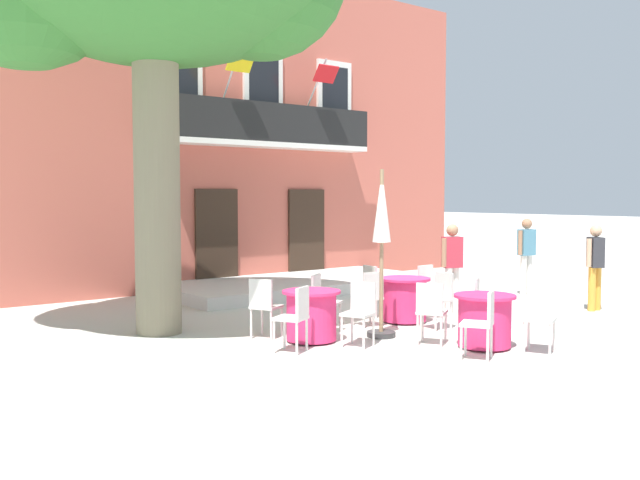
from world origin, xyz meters
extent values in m
plane|color=beige|center=(0.00, 0.00, 0.00)|extent=(120.00, 120.00, 0.00)
cube|color=#BC5B4C|center=(0.55, 7.00, 3.75)|extent=(13.00, 4.00, 7.50)
cube|color=#332319|center=(-0.75, 4.97, 1.15)|extent=(1.10, 0.08, 2.30)
cube|color=#332319|center=(1.85, 4.97, 1.15)|extent=(1.10, 0.08, 2.30)
cube|color=silver|center=(-1.65, 4.96, 4.65)|extent=(1.10, 0.08, 1.90)
cube|color=black|center=(-1.65, 4.93, 4.65)|extent=(0.84, 0.04, 1.60)
cube|color=silver|center=(0.55, 4.96, 4.65)|extent=(1.10, 0.08, 1.90)
cube|color=black|center=(0.55, 4.93, 4.65)|extent=(0.84, 0.04, 1.60)
cube|color=silver|center=(2.75, 4.96, 4.65)|extent=(1.10, 0.08, 1.90)
cube|color=black|center=(2.75, 4.93, 4.65)|extent=(0.84, 0.04, 1.60)
cube|color=silver|center=(0.55, 4.67, 3.34)|extent=(5.60, 0.65, 0.12)
cube|color=black|center=(0.55, 4.38, 3.85)|extent=(5.60, 0.06, 0.90)
cylinder|color=#B2B2B7|center=(-0.65, 4.50, 4.75)|extent=(0.04, 0.95, 1.33)
cube|color=yellow|center=(-0.65, 4.05, 5.05)|extent=(0.60, 0.29, 0.38)
cylinder|color=#B2B2B7|center=(1.75, 4.50, 4.75)|extent=(0.04, 0.95, 1.33)
cube|color=red|center=(1.75, 4.05, 5.05)|extent=(0.60, 0.29, 0.38)
cylinder|color=slate|center=(-1.75, 4.70, 3.51)|extent=(0.30, 0.30, 0.23)
ellipsoid|color=#38843D|center=(-1.75, 4.70, 3.83)|extent=(0.39, 0.39, 0.41)
cylinder|color=slate|center=(-0.60, 4.70, 3.54)|extent=(0.27, 0.27, 0.29)
ellipsoid|color=#2D7533|center=(-0.60, 4.70, 3.86)|extent=(0.35, 0.35, 0.35)
cylinder|color=slate|center=(0.55, 4.70, 3.56)|extent=(0.34, 0.34, 0.32)
ellipsoid|color=#2D7533|center=(0.55, 4.70, 3.85)|extent=(0.44, 0.44, 0.27)
cylinder|color=#995638|center=(1.70, 4.70, 3.57)|extent=(0.35, 0.35, 0.33)
ellipsoid|color=#4C8E38|center=(1.70, 4.70, 3.91)|extent=(0.46, 0.46, 0.37)
cylinder|color=#47423D|center=(2.85, 4.70, 3.54)|extent=(0.35, 0.35, 0.27)
ellipsoid|color=#4C8E38|center=(2.85, 4.70, 3.82)|extent=(0.45, 0.45, 0.30)
cube|color=silver|center=(0.55, 3.61, 0.12)|extent=(6.21, 2.78, 0.25)
cylinder|color=#7F755B|center=(-4.16, 0.88, 2.15)|extent=(0.70, 0.70, 4.30)
cylinder|color=#E52D66|center=(-1.03, -2.97, 0.37)|extent=(0.74, 0.74, 0.68)
cylinder|color=#E52D66|center=(-1.03, -2.97, 0.74)|extent=(0.86, 0.86, 0.04)
cylinder|color=#2D2823|center=(-1.03, -2.97, 0.01)|extent=(0.44, 0.44, 0.03)
cylinder|color=silver|center=(-1.91, -3.30, 0.23)|extent=(0.04, 0.04, 0.45)
cylinder|color=silver|center=(-1.62, -3.12, 0.23)|extent=(0.04, 0.04, 0.45)
cylinder|color=silver|center=(-1.74, -3.59, 0.23)|extent=(0.04, 0.04, 0.45)
cylinder|color=silver|center=(-1.45, -3.42, 0.23)|extent=(0.04, 0.04, 0.45)
cube|color=silver|center=(-1.68, -3.36, 0.47)|extent=(0.55, 0.55, 0.04)
cube|color=silver|center=(-1.59, -3.51, 0.70)|extent=(0.35, 0.23, 0.42)
cylinder|color=silver|center=(-0.80, -3.88, 0.23)|extent=(0.04, 0.04, 0.45)
cylinder|color=silver|center=(-0.95, -3.57, 0.23)|extent=(0.04, 0.04, 0.45)
cylinder|color=silver|center=(-0.49, -3.74, 0.23)|extent=(0.04, 0.04, 0.45)
cylinder|color=silver|center=(-0.64, -3.43, 0.23)|extent=(0.04, 0.04, 0.45)
cube|color=silver|center=(-0.72, -3.66, 0.47)|extent=(0.53, 0.53, 0.04)
cube|color=silver|center=(-0.56, -3.58, 0.70)|extent=(0.20, 0.36, 0.42)
cylinder|color=silver|center=(-0.17, -2.61, 0.23)|extent=(0.04, 0.04, 0.45)
cylinder|color=silver|center=(-0.46, -2.79, 0.23)|extent=(0.04, 0.04, 0.45)
cylinder|color=silver|center=(-0.36, -2.32, 0.23)|extent=(0.04, 0.04, 0.45)
cylinder|color=silver|center=(-0.65, -2.51, 0.23)|extent=(0.04, 0.04, 0.45)
cube|color=silver|center=(-0.41, -2.56, 0.47)|extent=(0.55, 0.55, 0.04)
cube|color=silver|center=(-0.51, -2.41, 0.70)|extent=(0.34, 0.24, 0.42)
cylinder|color=silver|center=(-1.37, -2.10, 0.23)|extent=(0.04, 0.04, 0.45)
cylinder|color=silver|center=(-1.19, -2.39, 0.23)|extent=(0.04, 0.04, 0.45)
cylinder|color=silver|center=(-1.66, -2.28, 0.23)|extent=(0.04, 0.04, 0.45)
cylinder|color=silver|center=(-1.48, -2.57, 0.23)|extent=(0.04, 0.04, 0.45)
cube|color=silver|center=(-1.43, -2.34, 0.47)|extent=(0.55, 0.55, 0.04)
cube|color=silver|center=(-1.58, -2.43, 0.70)|extent=(0.23, 0.34, 0.42)
cylinder|color=#E52D66|center=(-2.68, -1.11, 0.37)|extent=(0.74, 0.74, 0.68)
cylinder|color=#E52D66|center=(-2.68, -1.11, 0.74)|extent=(0.86, 0.86, 0.04)
cylinder|color=#2D2823|center=(-2.68, -1.11, 0.01)|extent=(0.44, 0.44, 0.03)
cylinder|color=silver|center=(-3.57, -1.42, 0.23)|extent=(0.04, 0.04, 0.45)
cylinder|color=silver|center=(-3.27, -1.25, 0.23)|extent=(0.04, 0.04, 0.45)
cylinder|color=silver|center=(-3.40, -1.71, 0.23)|extent=(0.04, 0.04, 0.45)
cylinder|color=silver|center=(-3.10, -1.55, 0.23)|extent=(0.04, 0.04, 0.45)
cube|color=silver|center=(-3.34, -1.48, 0.47)|extent=(0.55, 0.55, 0.04)
cube|color=silver|center=(-3.25, -1.64, 0.70)|extent=(0.35, 0.22, 0.42)
cylinder|color=silver|center=(-2.47, -2.02, 0.23)|extent=(0.04, 0.04, 0.45)
cylinder|color=silver|center=(-2.61, -1.71, 0.23)|extent=(0.04, 0.04, 0.45)
cylinder|color=silver|center=(-2.16, -1.88, 0.23)|extent=(0.04, 0.04, 0.45)
cylinder|color=silver|center=(-2.30, -1.57, 0.23)|extent=(0.04, 0.04, 0.45)
cube|color=silver|center=(-2.38, -1.80, 0.47)|extent=(0.53, 0.53, 0.04)
cube|color=silver|center=(-2.22, -1.73, 0.70)|extent=(0.19, 0.36, 0.42)
cylinder|color=silver|center=(-1.82, -0.75, 0.23)|extent=(0.04, 0.04, 0.45)
cylinder|color=silver|center=(-2.11, -0.93, 0.23)|extent=(0.04, 0.04, 0.45)
cylinder|color=silver|center=(-2.01, -0.46, 0.23)|extent=(0.04, 0.04, 0.45)
cylinder|color=silver|center=(-2.29, -0.65, 0.23)|extent=(0.04, 0.04, 0.45)
cube|color=silver|center=(-2.06, -0.70, 0.47)|extent=(0.55, 0.55, 0.04)
cube|color=silver|center=(-2.16, -0.55, 0.70)|extent=(0.34, 0.24, 0.42)
cylinder|color=silver|center=(-2.96, -0.22, 0.23)|extent=(0.04, 0.04, 0.45)
cylinder|color=silver|center=(-2.80, -0.52, 0.23)|extent=(0.04, 0.04, 0.45)
cylinder|color=silver|center=(-3.26, -0.38, 0.23)|extent=(0.04, 0.04, 0.45)
cylinder|color=silver|center=(-3.11, -0.68, 0.23)|extent=(0.04, 0.04, 0.45)
cube|color=silver|center=(-3.03, -0.45, 0.47)|extent=(0.54, 0.54, 0.04)
cube|color=silver|center=(-3.19, -0.53, 0.70)|extent=(0.21, 0.35, 0.42)
cylinder|color=#E52D66|center=(-0.46, -0.83, 0.37)|extent=(0.74, 0.74, 0.68)
cylinder|color=#E52D66|center=(-0.46, -0.83, 0.74)|extent=(0.86, 0.86, 0.04)
cylinder|color=#2D2823|center=(-0.46, -0.83, 0.01)|extent=(0.44, 0.44, 0.03)
cylinder|color=silver|center=(-0.69, -1.74, 0.23)|extent=(0.04, 0.04, 0.45)
cylinder|color=silver|center=(-0.67, -1.40, 0.23)|extent=(0.04, 0.04, 0.45)
cylinder|color=silver|center=(-0.35, -1.76, 0.23)|extent=(0.04, 0.04, 0.45)
cylinder|color=silver|center=(-0.33, -1.42, 0.23)|extent=(0.04, 0.04, 0.45)
cube|color=silver|center=(-0.51, -1.58, 0.47)|extent=(0.42, 0.42, 0.04)
cube|color=silver|center=(-0.33, -1.59, 0.70)|extent=(0.06, 0.38, 0.42)
cylinder|color=silver|center=(0.46, -0.95, 0.23)|extent=(0.04, 0.04, 0.45)
cylinder|color=silver|center=(0.12, -0.97, 0.23)|extent=(0.04, 0.04, 0.45)
cylinder|color=silver|center=(0.44, -0.61, 0.23)|extent=(0.04, 0.04, 0.45)
cylinder|color=silver|center=(0.11, -0.63, 0.23)|extent=(0.04, 0.04, 0.45)
cube|color=silver|center=(0.28, -0.79, 0.47)|extent=(0.42, 0.42, 0.04)
cube|color=silver|center=(0.27, -0.61, 0.70)|extent=(0.38, 0.06, 0.42)
cylinder|color=silver|center=(-0.20, 0.07, 0.23)|extent=(0.04, 0.04, 0.45)
cylinder|color=silver|center=(-0.23, -0.27, 0.23)|extent=(0.04, 0.04, 0.45)
cylinder|color=silver|center=(-0.53, 0.11, 0.23)|extent=(0.04, 0.04, 0.45)
cylinder|color=silver|center=(-0.57, -0.23, 0.23)|extent=(0.04, 0.04, 0.45)
cube|color=silver|center=(-0.38, -0.08, 0.47)|extent=(0.44, 0.44, 0.04)
cube|color=silver|center=(-0.56, -0.06, 0.70)|extent=(0.08, 0.38, 0.42)
cylinder|color=silver|center=(-1.34, -0.50, 0.23)|extent=(0.04, 0.04, 0.45)
cylinder|color=silver|center=(-1.01, -0.56, 0.23)|extent=(0.04, 0.04, 0.45)
cylinder|color=silver|center=(-1.40, -0.83, 0.23)|extent=(0.04, 0.04, 0.45)
cylinder|color=silver|center=(-1.07, -0.89, 0.23)|extent=(0.04, 0.04, 0.45)
cube|color=silver|center=(-1.20, -0.70, 0.47)|extent=(0.46, 0.46, 0.04)
cube|color=silver|center=(-1.23, -0.87, 0.70)|extent=(0.38, 0.11, 0.42)
cylinder|color=#997A56|center=(-1.63, -1.49, 1.27)|extent=(0.06, 0.06, 2.55)
cylinder|color=#333333|center=(-1.63, -1.49, 0.04)|extent=(0.44, 0.44, 0.08)
cone|color=white|center=(-1.63, -1.49, 2.00)|extent=(0.28, 0.28, 1.10)
cylinder|color=gold|center=(3.10, -2.17, 0.41)|extent=(0.14, 0.14, 0.82)
cylinder|color=gold|center=(3.28, -2.17, 0.41)|extent=(0.14, 0.14, 0.82)
cube|color=#2D2D33|center=(3.19, -2.17, 1.10)|extent=(0.38, 0.40, 0.56)
sphere|color=tan|center=(3.19, -2.17, 1.50)|extent=(0.22, 0.22, 0.22)
cylinder|color=tan|center=(2.97, -2.17, 1.10)|extent=(0.09, 0.09, 0.52)
cylinder|color=tan|center=(3.41, -2.17, 1.10)|extent=(0.09, 0.09, 0.52)
cylinder|color=silver|center=(3.86, -0.11, 0.43)|extent=(0.14, 0.14, 0.86)
cylinder|color=silver|center=(4.04, -0.11, 0.43)|extent=(0.14, 0.14, 0.86)
cube|color=teal|center=(3.95, -0.11, 1.14)|extent=(0.38, 0.28, 0.56)
sphere|color=#9E7051|center=(3.95, -0.11, 1.54)|extent=(0.22, 0.22, 0.22)
cylinder|color=#9E7051|center=(3.73, -0.11, 1.14)|extent=(0.09, 0.09, 0.52)
cylinder|color=#9E7051|center=(4.17, -0.11, 1.14)|extent=(0.09, 0.09, 0.52)
cylinder|color=silver|center=(0.79, -0.70, 0.42)|extent=(0.14, 0.14, 0.84)
cylinder|color=silver|center=(0.97, -0.70, 0.42)|extent=(0.14, 0.14, 0.84)
cube|color=#B72D3D|center=(0.88, -0.70, 1.12)|extent=(0.40, 0.34, 0.56)
sphere|color=#9E7051|center=(0.88, -0.70, 1.52)|extent=(0.22, 0.22, 0.22)
cylinder|color=#9E7051|center=(0.66, -0.70, 1.12)|extent=(0.09, 0.09, 0.52)
cylinder|color=#9E7051|center=(1.10, -0.70, 1.12)|extent=(0.09, 0.09, 0.52)
camera|label=1|loc=(-9.02, -9.31, 2.16)|focal=39.89mm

